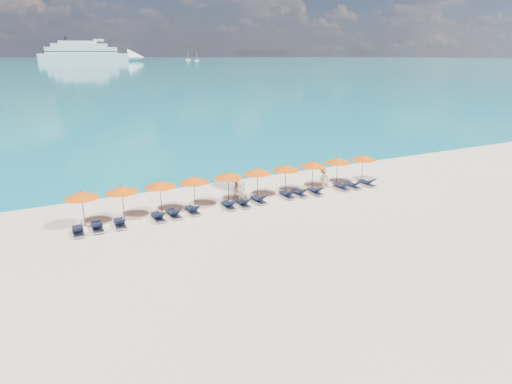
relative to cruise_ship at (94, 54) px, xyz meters
name	(u,v)px	position (x,y,z in m)	size (l,w,h in m)	color
ground	(277,223)	(-54.49, -555.86, -8.84)	(1400.00, 1400.00, 0.00)	beige
sea	(43,60)	(-54.49, 104.14, -8.84)	(1600.00, 1300.00, 0.01)	#1FA9B2
cruise_ship	(94,54)	(0.00, 0.00, 0.00)	(123.59, 36.00, 33.99)	silver
sailboat_near	(188,59)	(127.26, 23.95, -7.64)	(6.42, 2.14, 11.76)	silver
sailboat_far	(197,60)	(126.13, -16.60, -7.74)	(5.85, 1.95, 10.73)	silver
jetski	(229,183)	(-54.24, -547.63, -8.45)	(1.67, 2.87, 0.96)	silver
beachgoer_a	(241,194)	(-55.13, -551.86, -8.01)	(0.61, 0.40, 1.66)	tan
beachgoer_b	(237,193)	(-55.21, -551.32, -8.05)	(0.77, 0.44, 1.59)	tan
beachgoer_c	(323,178)	(-47.83, -551.34, -7.93)	(1.18, 0.55, 1.82)	tan
umbrella_0	(81,195)	(-65.39, -550.85, -6.83)	(2.10, 2.10, 2.28)	black
umbrella_1	(122,189)	(-62.99, -550.80, -6.83)	(2.10, 2.10, 2.28)	black
umbrella_2	(160,184)	(-60.53, -550.74, -6.83)	(2.10, 2.10, 2.28)	black
umbrella_3	(194,179)	(-58.17, -550.73, -6.83)	(2.10, 2.10, 2.28)	black
umbrella_4	(228,175)	(-55.63, -550.76, -6.83)	(2.10, 2.10, 2.28)	black
umbrella_5	(257,171)	(-53.30, -550.71, -6.83)	(2.10, 2.10, 2.28)	black
umbrella_6	(286,168)	(-50.93, -550.79, -6.83)	(2.10, 2.10, 2.28)	black
umbrella_7	(313,164)	(-48.46, -550.73, -6.83)	(2.10, 2.10, 2.28)	black
umbrella_8	(338,160)	(-46.02, -550.66, -6.83)	(2.10, 2.10, 2.28)	black
umbrella_9	(363,158)	(-43.56, -550.84, -6.83)	(2.10, 2.10, 2.28)	black
lounger_0	(78,231)	(-65.91, -552.13, -8.61)	(0.63, 1.70, 0.66)	silver
lounger_1	(97,227)	(-64.80, -551.99, -8.61)	(0.62, 1.70, 0.66)	silver
lounger_2	(120,223)	(-63.48, -552.00, -8.61)	(0.68, 1.72, 0.66)	silver
lounger_3	(158,217)	(-61.09, -551.98, -8.61)	(0.68, 1.72, 0.66)	silver
lounger_4	(174,214)	(-60.04, -551.92, -8.61)	(0.76, 1.75, 0.66)	silver
lounger_5	(192,210)	(-58.73, -551.79, -8.61)	(0.72, 1.73, 0.66)	silver
lounger_6	(228,205)	(-56.18, -551.98, -8.61)	(0.64, 1.71, 0.66)	silver
lounger_7	(243,203)	(-55.11, -552.05, -8.61)	(0.65, 1.71, 0.66)	silver
lounger_8	(259,200)	(-53.79, -551.88, -8.61)	(0.76, 1.74, 0.66)	silver
lounger_9	(287,195)	(-51.37, -551.80, -8.61)	(0.68, 1.72, 0.66)	silver
lounger_10	(299,193)	(-50.34, -551.86, -8.61)	(0.68, 1.72, 0.66)	silver
lounger_11	(315,191)	(-49.03, -552.07, -8.61)	(0.69, 1.73, 0.66)	silver
lounger_12	(342,187)	(-46.54, -552.01, -8.61)	(0.66, 1.72, 0.66)	silver
lounger_13	(353,185)	(-45.50, -552.10, -8.61)	(0.70, 1.73, 0.66)	silver
lounger_14	(367,183)	(-44.05, -552.10, -8.61)	(0.74, 1.74, 0.66)	silver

